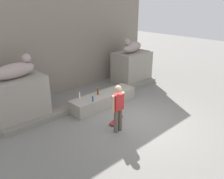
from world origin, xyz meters
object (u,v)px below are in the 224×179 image
object	(u,v)px
bottle_clear	(80,96)
skateboard	(116,120)
statue_reclining_left	(15,70)
statue_reclining_right	(132,47)
skater	(118,107)
bottle_brown	(98,92)
bottle_blue	(93,99)

from	to	relation	value
bottle_clear	skateboard	bearing A→B (deg)	-77.22
statue_reclining_left	statue_reclining_right	xyz separation A→B (m)	(6.12, -0.01, 0.00)
skateboard	skater	bearing A→B (deg)	31.95
bottle_brown	bottle_clear	bearing A→B (deg)	165.21
skater	bottle_blue	bearing A→B (deg)	-97.10
skateboard	bottle_brown	size ratio (longest dim) A/B	2.63
statue_reclining_right	bottle_blue	distance (m)	4.36
statue_reclining_left	statue_reclining_right	distance (m)	6.12
skateboard	statue_reclining_right	bearing A→B (deg)	-163.28
statue_reclining_left	statue_reclining_right	world-z (taller)	same
skater	skateboard	distance (m)	1.07
statue_reclining_left	statue_reclining_right	bearing A→B (deg)	-8.23
statue_reclining_right	bottle_brown	distance (m)	3.71
bottle_brown	statue_reclining_left	bearing A→B (deg)	158.34
bottle_clear	bottle_brown	world-z (taller)	bottle_brown
skater	bottle_brown	xyz separation A→B (m)	(0.80, 2.00, -0.26)
bottle_blue	skateboard	bearing A→B (deg)	-80.31
bottle_clear	statue_reclining_left	bearing A→B (deg)	155.87
statue_reclining_left	bottle_clear	bearing A→B (deg)	-32.24
statue_reclining_left	bottle_brown	distance (m)	3.29
skater	bottle_blue	world-z (taller)	skater
statue_reclining_left	skateboard	world-z (taller)	statue_reclining_left
skateboard	bottle_blue	xyz separation A→B (m)	(-0.19, 1.12, 0.57)
skateboard	bottle_clear	bearing A→B (deg)	-95.73
statue_reclining_right	skateboard	size ratio (longest dim) A/B	2.04
skateboard	bottle_brown	world-z (taller)	bottle_brown
bottle_clear	bottle_blue	bearing A→B (deg)	-71.58
statue_reclining_left	statue_reclining_right	size ratio (longest dim) A/B	0.99
skateboard	bottle_brown	bearing A→B (deg)	-123.19
statue_reclining_right	skateboard	xyz separation A→B (m)	(-3.69, -2.61, -1.87)
statue_reclining_right	bottle_brown	bearing A→B (deg)	6.65
skater	bottle_blue	distance (m)	1.65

